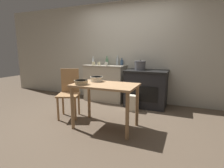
{
  "coord_description": "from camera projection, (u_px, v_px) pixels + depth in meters",
  "views": [
    {
      "loc": [
        1.43,
        -2.84,
        1.3
      ],
      "look_at": [
        0.0,
        0.53,
        0.61
      ],
      "focal_mm": 28.0,
      "sensor_mm": 36.0,
      "label": 1
    }
  ],
  "objects": [
    {
      "name": "work_table",
      "position": [
        105.0,
        91.0,
        2.94
      ],
      "size": [
        1.06,
        0.65,
        0.76
      ],
      "color": "#A87F56",
      "rests_on": "ground_plane"
    },
    {
      "name": "bottle_far_left",
      "position": [
        122.0,
        62.0,
        4.55
      ],
      "size": [
        0.08,
        0.08,
        0.18
      ],
      "color": "#3D5675",
      "rests_on": "counter_cabinet"
    },
    {
      "name": "bottle_left",
      "position": [
        117.0,
        61.0,
        4.61
      ],
      "size": [
        0.06,
        0.06,
        0.25
      ],
      "color": "silver",
      "rests_on": "counter_cabinet"
    },
    {
      "name": "cup_center_right",
      "position": [
        99.0,
        64.0,
        4.51
      ],
      "size": [
        0.07,
        0.07,
        0.09
      ],
      "primitive_type": "cylinder",
      "color": "beige",
      "rests_on": "counter_cabinet"
    },
    {
      "name": "mixing_bowl_small",
      "position": [
        81.0,
        82.0,
        2.88
      ],
      "size": [
        0.23,
        0.23,
        0.07
      ],
      "color": "tan",
      "rests_on": "work_table"
    },
    {
      "name": "wall_back",
      "position": [
        128.0,
        52.0,
        4.56
      ],
      "size": [
        8.0,
        0.07,
        2.55
      ],
      "color": "#B2AD9E",
      "rests_on": "ground_plane"
    },
    {
      "name": "stock_pot",
      "position": [
        140.0,
        65.0,
        4.11
      ],
      "size": [
        0.26,
        0.26,
        0.24
      ],
      "color": "#4C4C51",
      "rests_on": "stove"
    },
    {
      "name": "ground_plane",
      "position": [
        101.0,
        120.0,
        3.36
      ],
      "size": [
        14.0,
        14.0,
        0.0
      ],
      "primitive_type": "plane",
      "color": "brown"
    },
    {
      "name": "counter_cabinet",
      "position": [
        105.0,
        83.0,
        4.65
      ],
      "size": [
        1.08,
        0.53,
        0.95
      ],
      "color": "#B2A893",
      "rests_on": "ground_plane"
    },
    {
      "name": "chair",
      "position": [
        69.0,
        91.0,
        3.48
      ],
      "size": [
        0.52,
        0.52,
        0.96
      ],
      "rotation": [
        0.0,
        0.0,
        0.39
      ],
      "color": "#997047",
      "rests_on": "ground_plane"
    },
    {
      "name": "cup_center",
      "position": [
        106.0,
        64.0,
        4.33
      ],
      "size": [
        0.08,
        0.08,
        0.09
      ],
      "primitive_type": "cylinder",
      "color": "silver",
      "rests_on": "counter_cabinet"
    },
    {
      "name": "bottle_center_left",
      "position": [
        107.0,
        61.0,
        4.64
      ],
      "size": [
        0.08,
        0.08,
        0.23
      ],
      "color": "#517F5B",
      "rests_on": "counter_cabinet"
    },
    {
      "name": "stove",
      "position": [
        146.0,
        88.0,
        4.16
      ],
      "size": [
        0.97,
        0.68,
        0.87
      ],
      "color": "black",
      "rests_on": "ground_plane"
    },
    {
      "name": "bottle_mid_left",
      "position": [
        93.0,
        61.0,
        4.79
      ],
      "size": [
        0.06,
        0.06,
        0.22
      ],
      "color": "silver",
      "rests_on": "counter_cabinet"
    },
    {
      "name": "flour_sack",
      "position": [
        132.0,
        103.0,
        3.87
      ],
      "size": [
        0.25,
        0.17,
        0.35
      ],
      "primitive_type": "cube",
      "color": "beige",
      "rests_on": "ground_plane"
    },
    {
      "name": "mixing_bowl_large",
      "position": [
        96.0,
        79.0,
        3.16
      ],
      "size": [
        0.23,
        0.23,
        0.09
      ],
      "color": "silver",
      "rests_on": "work_table"
    },
    {
      "name": "cup_mid_right",
      "position": [
        93.0,
        63.0,
        4.53
      ],
      "size": [
        0.08,
        0.08,
        0.09
      ],
      "primitive_type": "cylinder",
      "color": "beige",
      "rests_on": "counter_cabinet"
    }
  ]
}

